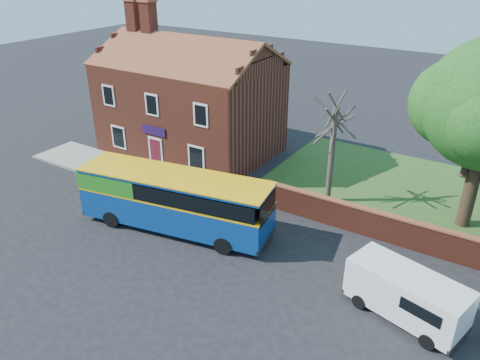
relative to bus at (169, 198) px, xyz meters
The scene contains 9 objects.
ground 3.00m from the bus, 59.79° to the right, with size 120.00×120.00×0.00m, color black.
pavement 7.10m from the bus, 147.54° to the left, with size 18.00×3.50×0.12m, color gray.
kerb 6.36m from the bus, 161.52° to the left, with size 18.00×0.15×0.14m, color slate.
grass_strip 18.02m from the bus, 37.61° to the left, with size 26.00×12.00×0.04m, color #426B28.
shop_building 11.20m from the bus, 121.67° to the left, with size 12.30×8.13×10.50m.
boundary_wall 15.07m from the bus, 19.18° to the left, with size 22.00×0.38×1.60m.
bus is the anchor object (origin of this frame).
van_near 12.75m from the bus, ahead, with size 5.15×3.10×2.11m.
bare_tree 9.71m from the bus, 50.20° to the left, with size 2.44×2.90×6.50m.
Camera 1 is at (13.80, -14.54, 13.79)m, focal length 35.00 mm.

